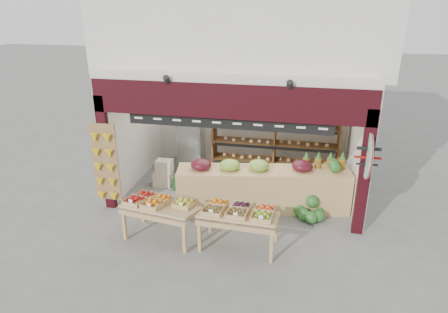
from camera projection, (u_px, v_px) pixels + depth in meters
ground at (235, 197)px, 9.78m from camera, size 60.00×60.00×0.00m
shop_structure at (249, 25)px, 9.80m from camera, size 6.36×5.12×5.40m
banana_board at (105, 164)px, 8.81m from camera, size 0.60×0.15×1.80m
gift_sign at (368, 156)px, 7.58m from camera, size 0.04×0.93×0.92m
back_shelving at (275, 131)px, 10.62m from camera, size 3.39×0.56×2.06m
refrigerator at (191, 141)px, 11.03m from camera, size 0.68×0.68×1.70m
cardboard_stack at (173, 176)px, 10.29m from camera, size 1.00×0.72×0.71m
mid_counter at (262, 187)px, 9.08m from camera, size 3.94×1.41×1.20m
display_table_left at (157, 204)px, 7.95m from camera, size 1.55×1.02×0.94m
display_table_right at (239, 213)px, 7.57m from camera, size 1.52×0.89×0.96m
watermelon_pile at (310, 211)px, 8.78m from camera, size 0.70×0.70×0.54m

